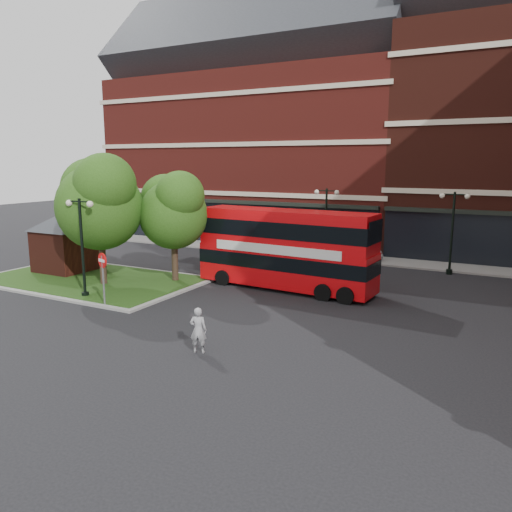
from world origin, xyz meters
The scene contains 15 objects.
ground centered at (0.00, 0.00, 0.00)m, with size 120.00×120.00×0.00m, color black.
pavement_far centered at (0.00, 16.50, 0.06)m, with size 44.00×3.00×0.12m, color slate.
terrace_far_left centered at (-8.00, 24.00, 7.00)m, with size 26.00×12.00×14.00m, color maroon.
traffic_island centered at (-8.00, 3.00, 0.07)m, with size 12.60×7.60×0.15m.
kiosk centered at (-11.00, 4.00, 2.32)m, with size 6.51×6.51×3.60m.
tree_island_west centered at (-6.60, 2.58, 4.79)m, with size 5.40×4.71×7.21m.
tree_island_east centered at (-3.58, 5.06, 4.24)m, with size 4.46×3.90×6.29m.
lamp_island centered at (-5.50, 0.20, 2.83)m, with size 1.72×0.36×5.00m.
lamp_far_left centered at (2.00, 14.50, 2.83)m, with size 1.72×0.36×5.00m.
lamp_far_right centered at (10.00, 14.50, 2.83)m, with size 1.72×0.36×5.00m.
bus centered at (2.59, 6.62, 2.44)m, with size 9.86×2.82×3.72m.
woman centered at (3.68, -3.19, 0.84)m, with size 0.61×0.40×1.68m, color #98989B.
car_silver centered at (-3.30, 16.00, 0.74)m, with size 1.75×4.36×1.48m, color silver.
car_white centered at (3.59, 16.00, 0.62)m, with size 1.31×3.74×1.23m, color silver.
no_entry_sign centered at (-3.50, -0.50, 1.85)m, with size 0.70×0.26×2.59m.
Camera 1 is at (13.43, -17.25, 6.75)m, focal length 35.00 mm.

